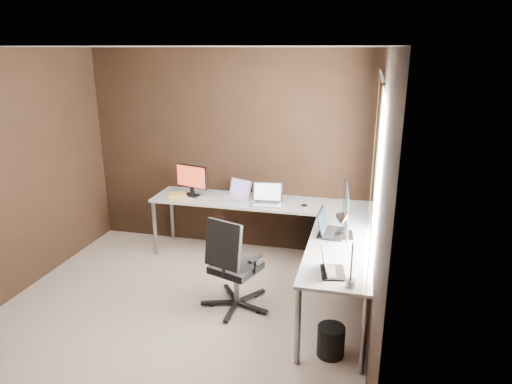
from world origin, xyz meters
TOP-DOWN VIEW (x-y plane):
  - room at (0.34, 0.07)m, footprint 3.60×3.60m
  - desk at (0.84, 1.04)m, footprint 2.65×2.25m
  - drawer_pedestal at (1.43, 1.15)m, footprint 0.42×0.50m
  - monitor_left at (-0.40, 1.50)m, footprint 0.44×0.18m
  - monitor_right at (1.52, 0.66)m, footprint 0.16×0.60m
  - laptop_white at (0.18, 1.57)m, footprint 0.38×0.33m
  - laptop_silver at (0.57, 1.42)m, footprint 0.38×0.29m
  - laptop_black_big at (1.36, 0.68)m, footprint 0.27×0.37m
  - laptop_black_small at (1.45, -0.16)m, footprint 0.24×0.30m
  - book_stack at (-0.52, 1.32)m, footprint 0.27×0.24m
  - mouse_left at (-0.59, 1.30)m, footprint 0.09×0.06m
  - mouse_corner at (1.02, 1.42)m, footprint 0.09×0.06m
  - desk_lamp at (1.56, -0.29)m, footprint 0.19×0.22m
  - office_chair at (0.50, 0.29)m, footprint 0.54×0.57m
  - wastebasket at (1.50, -0.23)m, footprint 0.31×0.31m

SIDE VIEW (x-z plane):
  - wastebasket at x=1.50m, z-range 0.00..0.27m
  - office_chair at x=0.50m, z-range -0.20..0.77m
  - drawer_pedestal at x=1.43m, z-range 0.00..0.60m
  - desk at x=0.84m, z-range 0.31..1.04m
  - mouse_corner at x=1.02m, z-range 0.73..0.76m
  - mouse_left at x=-0.59m, z-range 0.73..0.76m
  - book_stack at x=-0.52m, z-range 0.73..0.80m
  - laptop_black_small at x=1.45m, z-range 0.68..0.87m
  - laptop_white at x=0.18m, z-range 0.67..0.88m
  - laptop_black_big at x=1.36m, z-range 0.66..0.90m
  - laptop_silver at x=0.57m, z-range 0.66..0.90m
  - monitor_left at x=-0.40m, z-range 0.76..1.15m
  - monitor_right at x=1.52m, z-range 0.76..1.25m
  - desk_lamp at x=1.56m, z-range 0.80..1.37m
  - room at x=0.34m, z-range 0.03..2.53m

